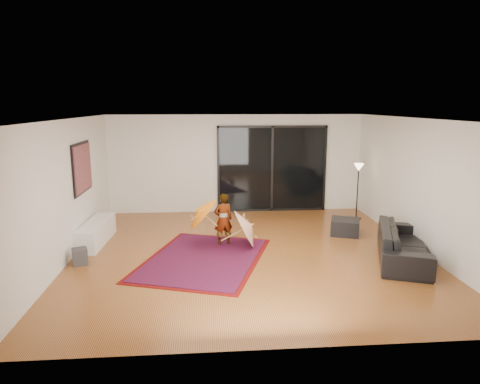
{
  "coord_description": "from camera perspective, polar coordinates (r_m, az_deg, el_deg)",
  "views": [
    {
      "loc": [
        -0.85,
        -8.24,
        2.98
      ],
      "look_at": [
        -0.11,
        0.84,
        1.1
      ],
      "focal_mm": 32.0,
      "sensor_mm": 36.0,
      "label": 1
    }
  ],
  "objects": [
    {
      "name": "persian_rug",
      "position": [
        8.49,
        -4.87,
        -8.86
      ],
      "size": [
        2.95,
        3.48,
        0.02
      ],
      "rotation": [
        0.0,
        0.0,
        -0.32
      ],
      "color": "#580807",
      "rests_on": "floor"
    },
    {
      "name": "parasol_orange",
      "position": [
        9.04,
        -5.74,
        -2.78
      ],
      "size": [
        0.67,
        0.81,
        0.87
      ],
      "rotation": [
        0.0,
        -0.83,
        0.0
      ],
      "color": "orange",
      "rests_on": "child"
    },
    {
      "name": "sliding_door",
      "position": [
        11.99,
        4.28,
        3.1
      ],
      "size": [
        3.06,
        0.07,
        2.4
      ],
      "color": "black",
      "rests_on": "wall_back"
    },
    {
      "name": "child",
      "position": [
        9.14,
        -2.26,
        -3.67
      ],
      "size": [
        0.47,
        0.37,
        1.13
      ],
      "primitive_type": "imported",
      "rotation": [
        0.0,
        0.0,
        3.41
      ],
      "color": "#999999",
      "rests_on": "floor"
    },
    {
      "name": "wall_front",
      "position": [
        5.08,
        5.28,
        -7.11
      ],
      "size": [
        7.0,
        0.0,
        7.0
      ],
      "primitive_type": "plane",
      "rotation": [
        -1.57,
        0.0,
        0.0
      ],
      "color": "silver",
      "rests_on": "floor"
    },
    {
      "name": "sofa",
      "position": [
        8.92,
        20.97,
        -6.44
      ],
      "size": [
        1.62,
        2.41,
        0.66
      ],
      "primitive_type": "imported",
      "rotation": [
        0.0,
        0.0,
        1.21
      ],
      "color": "black",
      "rests_on": "floor"
    },
    {
      "name": "floor_lamp",
      "position": [
        11.51,
        15.5,
        2.15
      ],
      "size": [
        0.25,
        0.25,
        1.47
      ],
      "color": "black",
      "rests_on": "floor"
    },
    {
      "name": "parasol_white",
      "position": [
        9.05,
        1.59,
        -4.21
      ],
      "size": [
        0.57,
        0.87,
        0.94
      ],
      "rotation": [
        0.0,
        1.09,
        0.0
      ],
      "color": "silver",
      "rests_on": "floor"
    },
    {
      "name": "floor",
      "position": [
        8.8,
        1.18,
        -8.13
      ],
      "size": [
        7.0,
        7.0,
        0.0
      ],
      "primitive_type": "plane",
      "color": "#A35D2C",
      "rests_on": "ground"
    },
    {
      "name": "wall_right",
      "position": [
        9.46,
        22.82,
        0.82
      ],
      "size": [
        0.0,
        7.0,
        7.0
      ],
      "primitive_type": "plane",
      "rotation": [
        1.57,
        0.0,
        -1.57
      ],
      "color": "silver",
      "rests_on": "floor"
    },
    {
      "name": "speaker",
      "position": [
        8.71,
        -20.56,
        -8.04
      ],
      "size": [
        0.34,
        0.34,
        0.31
      ],
      "primitive_type": "cube",
      "rotation": [
        0.0,
        0.0,
        0.35
      ],
      "color": "#424244",
      "rests_on": "floor"
    },
    {
      "name": "ottoman",
      "position": [
        10.26,
        13.83,
        -4.52
      ],
      "size": [
        0.81,
        0.81,
        0.36
      ],
      "primitive_type": "cube",
      "rotation": [
        0.0,
        0.0,
        -0.35
      ],
      "color": "black",
      "rests_on": "floor"
    },
    {
      "name": "wall_back",
      "position": [
        11.88,
        -0.51,
        3.78
      ],
      "size": [
        7.0,
        0.0,
        7.0
      ],
      "primitive_type": "plane",
      "rotation": [
        1.57,
        0.0,
        0.0
      ],
      "color": "silver",
      "rests_on": "floor"
    },
    {
      "name": "ceiling",
      "position": [
        8.29,
        1.26,
        9.72
      ],
      "size": [
        7.0,
        7.0,
        0.0
      ],
      "primitive_type": "plane",
      "rotation": [
        3.14,
        0.0,
        0.0
      ],
      "color": "white",
      "rests_on": "wall_back"
    },
    {
      "name": "painting",
      "position": [
        9.69,
        -20.28,
        3.05
      ],
      "size": [
        0.04,
        1.28,
        1.08
      ],
      "color": "black",
      "rests_on": "wall_left"
    },
    {
      "name": "media_console",
      "position": [
        9.86,
        -18.62,
        -5.13
      ],
      "size": [
        0.5,
        1.71,
        0.47
      ],
      "primitive_type": "cube",
      "rotation": [
        0.0,
        0.0,
        -0.05
      ],
      "color": "white",
      "rests_on": "floor"
    },
    {
      "name": "wall_left",
      "position": [
        8.81,
        -22.07,
        0.13
      ],
      "size": [
        0.0,
        7.0,
        7.0
      ],
      "primitive_type": "plane",
      "rotation": [
        1.57,
        0.0,
        1.57
      ],
      "color": "silver",
      "rests_on": "floor"
    }
  ]
}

